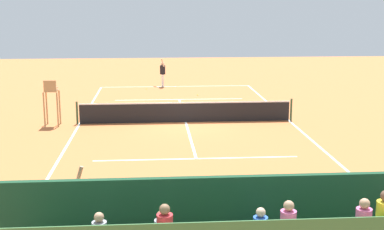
# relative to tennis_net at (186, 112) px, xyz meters

# --- Properties ---
(ground_plane) EXTENTS (60.00, 60.00, 0.00)m
(ground_plane) POSITION_rel_tennis_net_xyz_m (0.00, 0.00, -0.50)
(ground_plane) COLOR #C66B38
(court_line_markings) EXTENTS (10.10, 22.20, 0.01)m
(court_line_markings) POSITION_rel_tennis_net_xyz_m (0.00, -0.04, -0.50)
(court_line_markings) COLOR white
(court_line_markings) RESTS_ON ground
(tennis_net) EXTENTS (10.30, 0.10, 1.07)m
(tennis_net) POSITION_rel_tennis_net_xyz_m (0.00, 0.00, 0.00)
(tennis_net) COLOR black
(tennis_net) RESTS_ON ground
(backdrop_wall) EXTENTS (18.00, 0.16, 2.00)m
(backdrop_wall) POSITION_rel_tennis_net_xyz_m (0.00, 14.00, 0.50)
(backdrop_wall) COLOR #194228
(backdrop_wall) RESTS_ON ground
(umpire_chair) EXTENTS (0.67, 0.67, 2.14)m
(umpire_chair) POSITION_rel_tennis_net_xyz_m (6.20, 0.26, 0.81)
(umpire_chair) COLOR #A88456
(umpire_chair) RESTS_ON ground
(courtside_bench) EXTENTS (1.80, 0.40, 0.93)m
(courtside_bench) POSITION_rel_tennis_net_xyz_m (-3.06, 13.27, 0.06)
(courtside_bench) COLOR #33383D
(courtside_bench) RESTS_ON ground
(tennis_player) EXTENTS (0.37, 0.54, 1.93)m
(tennis_player) POSITION_rel_tennis_net_xyz_m (0.86, -10.94, 0.51)
(tennis_player) COLOR white
(tennis_player) RESTS_ON ground
(tennis_racket) EXTENTS (0.55, 0.47, 0.03)m
(tennis_racket) POSITION_rel_tennis_net_xyz_m (1.17, -10.74, -0.49)
(tennis_racket) COLOR black
(tennis_racket) RESTS_ON ground
(tennis_ball_near) EXTENTS (0.07, 0.07, 0.07)m
(tennis_ball_near) POSITION_rel_tennis_net_xyz_m (-1.20, -7.33, -0.47)
(tennis_ball_near) COLOR #CCDB33
(tennis_ball_near) RESTS_ON ground
(tennis_ball_far) EXTENTS (0.07, 0.07, 0.07)m
(tennis_ball_far) POSITION_rel_tennis_net_xyz_m (1.96, -9.94, -0.47)
(tennis_ball_far) COLOR #CCDB33
(tennis_ball_far) RESTS_ON ground
(line_judge) EXTENTS (0.37, 0.54, 1.93)m
(line_judge) POSITION_rel_tennis_net_xyz_m (3.29, 13.01, 0.51)
(line_judge) COLOR #232328
(line_judge) RESTS_ON ground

